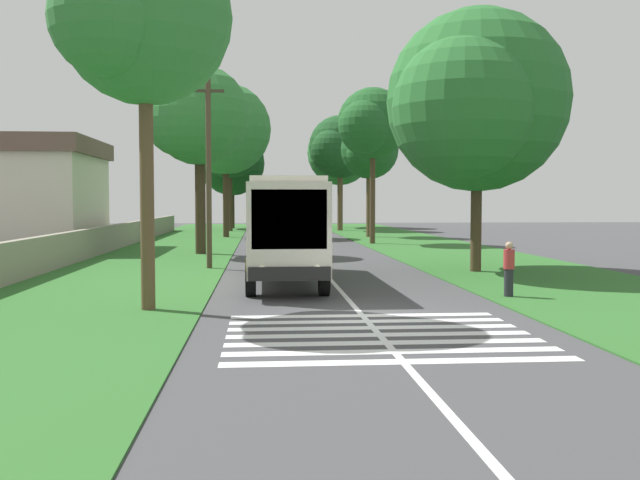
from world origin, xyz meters
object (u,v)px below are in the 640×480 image
object	(u,v)px
roadside_tree_left_3	(140,22)
roadside_tree_right_3	(370,125)
roadside_tree_left_1	(224,131)
trailing_car_1	(275,234)
roadside_tree_right_1	(471,107)
utility_pole	(209,170)
trailing_car_0	(276,239)
roadside_tree_left_4	(230,165)
roadside_tree_right_0	(338,155)
roadside_building	(19,194)
pedestrian	(509,268)
roadside_tree_left_0	(196,119)
roadside_tree_left_2	(229,148)
roadside_tree_right_2	(338,149)
coach_bus	(284,224)
roadside_tree_right_4	(368,152)

from	to	relation	value
roadside_tree_left_3	roadside_tree_right_3	distance (m)	31.62
roadside_tree_left_1	trailing_car_1	bearing A→B (deg)	-157.68
roadside_tree_right_1	utility_pole	distance (m)	11.51
trailing_car_0	roadside_tree_left_4	bearing A→B (deg)	6.88
roadside_tree_right_0	roadside_building	distance (m)	42.87
roadside_tree_left_3	trailing_car_1	bearing A→B (deg)	-7.68
pedestrian	roadside_tree_left_1	bearing A→B (deg)	15.59
roadside_tree_left_0	roadside_tree_left_1	world-z (taller)	roadside_tree_left_1
roadside_tree_left_0	roadside_tree_left_1	bearing A→B (deg)	-1.64
roadside_tree_right_3	roadside_building	bearing A→B (deg)	101.32
roadside_tree_right_0	trailing_car_1	bearing A→B (deg)	165.96
trailing_car_1	roadside_tree_left_2	world-z (taller)	roadside_tree_left_2
roadside_tree_left_1	roadside_tree_left_2	distance (m)	12.15
roadside_tree_right_3	roadside_tree_right_2	bearing A→B (deg)	-0.54
roadside_tree_right_2	roadside_building	distance (m)	35.62
utility_pole	trailing_car_1	bearing A→B (deg)	-9.90
roadside_tree_left_2	roadside_tree_right_1	world-z (taller)	roadside_tree_left_2
roadside_tree_left_3	roadside_tree_right_2	size ratio (longest dim) A/B	0.88
trailing_car_0	utility_pole	bearing A→B (deg)	165.22
trailing_car_1	trailing_car_0	bearing A→B (deg)	179.62
roadside_tree_right_0	roadside_tree_right_2	size ratio (longest dim) A/B	1.04
roadside_tree_right_1	trailing_car_0	bearing A→B (deg)	28.91
roadside_tree_right_2	roadside_building	size ratio (longest dim) A/B	1.15
roadside_tree_right_1	coach_bus	bearing A→B (deg)	111.36
trailing_car_1	roadside_tree_left_2	distance (m)	23.37
roadside_tree_left_0	roadside_tree_left_4	bearing A→B (deg)	-0.32
roadside_tree_right_4	utility_pole	xyz separation A→B (m)	(-27.28, 11.09, -2.71)
roadside_tree_left_4	roadside_building	size ratio (longest dim) A/B	1.06
coach_bus	roadside_tree_right_3	distance (m)	24.73
roadside_tree_right_3	roadside_tree_left_4	bearing A→B (deg)	20.37
coach_bus	roadside_tree_right_3	bearing A→B (deg)	-16.25
trailing_car_0	trailing_car_1	distance (m)	6.35
roadside_tree_left_2	pedestrian	size ratio (longest dim) A/B	6.84
roadside_tree_left_3	roadside_tree_left_4	size ratio (longest dim) A/B	0.96
trailing_car_0	roadside_tree_left_0	distance (m)	8.77
roadside_tree_right_1	utility_pole	xyz separation A→B (m)	(2.29, 10.99, -2.55)
coach_bus	roadside_tree_right_0	distance (m)	55.17
utility_pole	roadside_tree_left_3	bearing A→B (deg)	175.71
pedestrian	roadside_tree_left_0	bearing A→B (deg)	30.41
roadside_tree_left_0	roadside_tree_right_0	distance (m)	41.94
coach_bus	roadside_tree_left_0	bearing A→B (deg)	17.25
roadside_tree_right_2	roadside_tree_right_4	size ratio (longest dim) A/B	1.21
coach_bus	roadside_tree_left_2	distance (m)	45.95
roadside_tree_left_2	roadside_tree_right_0	bearing A→B (deg)	-52.75
roadside_tree_left_0	roadside_tree_left_2	bearing A→B (deg)	-0.75
roadside_tree_left_4	roadside_building	world-z (taller)	roadside_tree_left_4
trailing_car_1	utility_pole	world-z (taller)	utility_pole
utility_pole	pedestrian	xyz separation A→B (m)	(-10.26, -9.88, -3.44)
roadside_tree_left_1	roadside_tree_right_4	size ratio (longest dim) A/B	1.31
trailing_car_0	roadside_tree_right_1	world-z (taller)	roadside_tree_right_1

